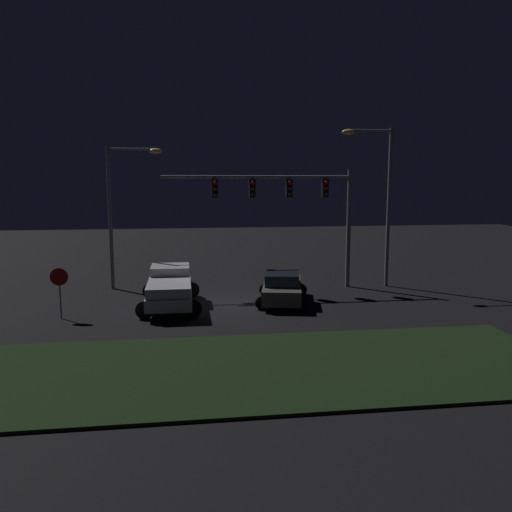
% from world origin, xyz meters
% --- Properties ---
extents(ground_plane, '(80.00, 80.00, 0.00)m').
position_xyz_m(ground_plane, '(0.00, 0.00, 0.00)').
color(ground_plane, black).
extents(grass_median, '(20.21, 6.88, 0.10)m').
position_xyz_m(grass_median, '(0.00, -9.12, 0.05)').
color(grass_median, black).
rests_on(grass_median, ground_plane).
extents(pickup_truck, '(2.88, 5.41, 1.80)m').
position_xyz_m(pickup_truck, '(-2.87, -0.30, 1.00)').
color(pickup_truck, '#B7B7BC').
rests_on(pickup_truck, ground_plane).
extents(car_sedan, '(3.06, 4.68, 1.51)m').
position_xyz_m(car_sedan, '(2.54, -0.28, 0.74)').
color(car_sedan, '#514C47').
rests_on(car_sedan, ground_plane).
extents(traffic_signal_gantry, '(10.32, 0.56, 6.50)m').
position_xyz_m(traffic_signal_gantry, '(3.54, 3.02, 5.03)').
color(traffic_signal_gantry, slate).
rests_on(traffic_signal_gantry, ground_plane).
extents(street_lamp_left, '(2.96, 0.44, 7.73)m').
position_xyz_m(street_lamp_left, '(-5.45, 4.24, 4.94)').
color(street_lamp_left, slate).
rests_on(street_lamp_left, ground_plane).
extents(street_lamp_right, '(2.88, 0.44, 8.74)m').
position_xyz_m(street_lamp_right, '(8.56, 2.85, 5.48)').
color(street_lamp_right, slate).
rests_on(street_lamp_right, ground_plane).
extents(stop_sign, '(0.76, 0.08, 2.23)m').
position_xyz_m(stop_sign, '(-7.50, -1.90, 1.56)').
color(stop_sign, slate).
rests_on(stop_sign, ground_plane).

